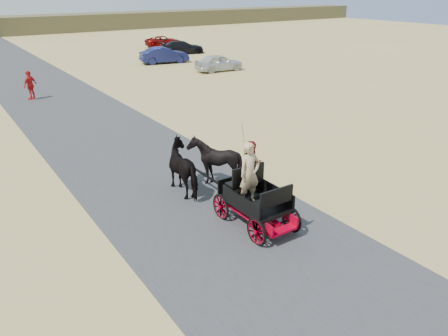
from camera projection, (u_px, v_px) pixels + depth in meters
ground at (258, 253)px, 11.30m from camera, size 140.00×140.00×0.00m
road at (258, 252)px, 11.29m from camera, size 6.00×140.00×0.01m
carriage at (255, 213)px, 12.52m from camera, size 1.30×2.40×0.72m
horse_left at (186, 168)px, 14.34m from camera, size 0.91×2.01×1.70m
horse_right at (214, 161)px, 14.91m from camera, size 1.37×1.54×1.70m
driver_man at (250, 174)px, 11.97m from camera, size 0.66×0.43×1.80m
passenger_woman at (252, 167)px, 12.69m from camera, size 0.77×0.60×1.58m
pedestrian at (30, 85)px, 26.12m from camera, size 1.05×0.95×1.73m
car_a at (219, 63)px, 34.87m from camera, size 3.98×1.82×1.32m
car_b at (164, 55)px, 38.40m from camera, size 4.42×2.18×1.39m
car_c at (182, 47)px, 43.71m from camera, size 4.64×2.62×1.27m
car_d at (164, 41)px, 48.77m from camera, size 4.37×2.42×1.16m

